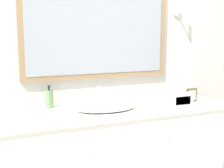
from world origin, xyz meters
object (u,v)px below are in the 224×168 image
Objects in this scene: soap_bottle at (49,99)px; picture_frame at (191,95)px; appliance_box at (179,99)px; sink_basin at (105,107)px.

picture_frame is at bearing -12.56° from soap_bottle.
appliance_box is 0.19m from picture_frame.
sink_basin is 2.42× the size of appliance_box.
soap_bottle is at bearing 151.25° from sink_basin.
soap_bottle reaches higher than appliance_box.
appliance_box is at bearing -10.16° from sink_basin.
soap_bottle is 1.54× the size of picture_frame.
picture_frame is (0.18, 0.07, 0.01)m from appliance_box.
soap_bottle is at bearing 162.03° from appliance_box.
picture_frame is at bearing 20.08° from appliance_box.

